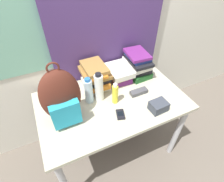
# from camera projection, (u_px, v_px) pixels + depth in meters

# --- Properties ---
(ground_plane) EXTENTS (12.00, 12.00, 0.00)m
(ground_plane) POSITION_uv_depth(u_px,v_px,m) (128.00, 177.00, 1.69)
(ground_plane) COLOR #665B51
(wall_back) EXTENTS (6.00, 0.06, 2.50)m
(wall_back) POSITION_uv_depth(u_px,v_px,m) (88.00, 18.00, 1.37)
(wall_back) COLOR silver
(wall_back) RESTS_ON ground_plane
(curtain_blue) EXTENTS (1.01, 0.04, 2.50)m
(curtain_blue) POSITION_uv_depth(u_px,v_px,m) (108.00, 17.00, 1.39)
(curtain_blue) COLOR #4C336B
(curtain_blue) RESTS_ON ground_plane
(desk) EXTENTS (1.19, 0.72, 0.74)m
(desk) POSITION_uv_depth(u_px,v_px,m) (112.00, 108.00, 1.49)
(desk) COLOR #B7B299
(desk) RESTS_ON ground_plane
(backpack) EXTENTS (0.27, 0.19, 0.48)m
(backpack) POSITION_uv_depth(u_px,v_px,m) (61.00, 98.00, 1.15)
(backpack) COLOR #512319
(backpack) RESTS_ON desk
(book_stack_left) EXTENTS (0.22, 0.29, 0.22)m
(book_stack_left) POSITION_uv_depth(u_px,v_px,m) (95.00, 76.00, 1.48)
(book_stack_left) COLOR silver
(book_stack_left) RESTS_ON desk
(book_stack_center) EXTENTS (0.22, 0.26, 0.13)m
(book_stack_center) POSITION_uv_depth(u_px,v_px,m) (120.00, 73.00, 1.58)
(book_stack_center) COLOR #6B2370
(book_stack_center) RESTS_ON desk
(book_stack_right) EXTENTS (0.22, 0.28, 0.24)m
(book_stack_right) POSITION_uv_depth(u_px,v_px,m) (137.00, 64.00, 1.60)
(book_stack_right) COLOR #1E5623
(book_stack_right) RESTS_ON desk
(water_bottle) EXTENTS (0.07, 0.07, 0.23)m
(water_bottle) POSITION_uv_depth(u_px,v_px,m) (89.00, 91.00, 1.35)
(water_bottle) COLOR silver
(water_bottle) RESTS_ON desk
(sports_bottle) EXTENTS (0.07, 0.07, 0.26)m
(sports_bottle) POSITION_uv_depth(u_px,v_px,m) (99.00, 88.00, 1.35)
(sports_bottle) COLOR white
(sports_bottle) RESTS_ON desk
(sunscreen_bottle) EXTENTS (0.05, 0.05, 0.19)m
(sunscreen_bottle) POSITION_uv_depth(u_px,v_px,m) (115.00, 94.00, 1.35)
(sunscreen_bottle) COLOR yellow
(sunscreen_bottle) RESTS_ON desk
(cell_phone) EXTENTS (0.08, 0.11, 0.02)m
(cell_phone) POSITION_uv_depth(u_px,v_px,m) (120.00, 114.00, 1.31)
(cell_phone) COLOR black
(cell_phone) RESTS_ON desk
(sunglasses_case) EXTENTS (0.15, 0.06, 0.04)m
(sunglasses_case) POSITION_uv_depth(u_px,v_px,m) (139.00, 92.00, 1.47)
(sunglasses_case) COLOR #47474C
(sunglasses_case) RESTS_ON desk
(camera_pouch) EXTENTS (0.13, 0.11, 0.08)m
(camera_pouch) POSITION_uv_depth(u_px,v_px,m) (158.00, 106.00, 1.33)
(camera_pouch) COLOR #383D47
(camera_pouch) RESTS_ON desk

